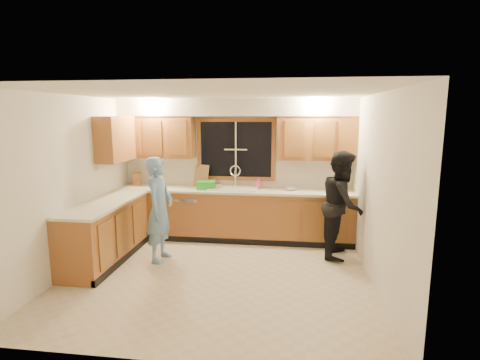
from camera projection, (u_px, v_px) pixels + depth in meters
The scene contains 26 objects.
floor at pixel (217, 275), 5.25m from camera, with size 4.20×4.20×0.00m, color beige.
ceiling at pixel (215, 93), 4.82m from camera, with size 4.20×4.20×0.00m, color white.
wall_back at pixel (236, 168), 6.89m from camera, with size 4.20×4.20×0.00m, color white.
wall_left at pixel (71, 184), 5.31m from camera, with size 3.80×3.80×0.00m, color white.
wall_right at pixel (378, 192), 4.76m from camera, with size 3.80×3.80×0.00m, color white.
base_cabinets_back at pixel (234, 215), 6.74m from camera, with size 4.20×0.60×0.88m, color #A4622F.
base_cabinets_left at pixel (106, 232), 5.75m from camera, with size 0.60×1.90×0.88m, color #A4622F.
countertop_back at pixel (233, 190), 6.64m from camera, with size 4.20×0.63×0.04m, color beige.
countertop_left at pixel (105, 203), 5.67m from camera, with size 0.63×1.90×0.04m, color beige.
upper_cabinets_left at pixel (157, 137), 6.81m from camera, with size 1.35×0.33×0.75m, color #A4622F.
upper_cabinets_right at pixel (316, 138), 6.45m from camera, with size 1.35×0.33×0.75m, color #A4622F.
upper_cabinets_return at pixel (115, 139), 6.28m from camera, with size 0.33×0.90×0.75m, color #A4622F.
soffit at pixel (234, 107), 6.53m from camera, with size 4.20×0.35×0.30m, color beige.
window_frame at pixel (236, 149), 6.82m from camera, with size 1.44×0.03×1.14m.
sink at pixel (234, 192), 6.67m from camera, with size 0.86×0.52×0.57m.
dishwasher at pixel (188, 215), 6.84m from camera, with size 0.60×0.56×0.82m, color white.
stove at pixel (86, 244), 5.19m from camera, with size 0.58×0.75×0.90m, color white.
man at pixel (160, 209), 5.69m from camera, with size 0.59×0.39×1.61m, color #6895C5.
woman at pixel (342, 204), 5.85m from camera, with size 0.82×0.64×1.68m, color black.
knife_block at pixel (137, 179), 6.99m from camera, with size 0.13×0.11×0.24m, color #9A602A.
cutting_board at pixel (201, 175), 6.92m from camera, with size 0.30×0.02×0.40m, color tan.
dish_crate at pixel (206, 185), 6.66m from camera, with size 0.31×0.29×0.14m, color green.
soap_bottle at pixel (259, 183), 6.74m from camera, with size 0.09×0.09×0.19m, color #F55D8C.
bowl at pixel (290, 189), 6.56m from camera, with size 0.20×0.20×0.05m, color silver.
can_left at pixel (217, 187), 6.49m from camera, with size 0.07×0.07×0.13m, color #B8AD8D.
can_right at pixel (220, 186), 6.60m from camera, with size 0.07×0.07×0.12m, color #B8AD8D.
Camera 1 is at (0.97, -4.86, 2.22)m, focal length 28.00 mm.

